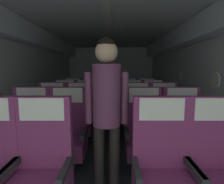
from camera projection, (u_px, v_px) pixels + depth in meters
name	position (u px, v px, depth m)	size (l,w,h in m)	color
ground	(108.00, 134.00, 3.63)	(3.67, 7.85, 0.02)	#23282D
fuselage_shell	(109.00, 56.00, 3.71)	(3.55, 7.50, 2.26)	silver
seat_a_left_aisle	(41.00, 171.00, 1.51)	(0.52, 0.46, 1.09)	#38383D
seat_a_right_aisle	(218.00, 171.00, 1.51)	(0.52, 0.46, 1.09)	#38383D
seat_a_right_window	(162.00, 171.00, 1.51)	(0.52, 0.46, 1.09)	#38383D
seat_b_left_window	(31.00, 135.00, 2.35)	(0.52, 0.46, 1.09)	#38383D
seat_b_left_aisle	(68.00, 135.00, 2.34)	(0.52, 0.46, 1.09)	#38383D
seat_b_right_aisle	(182.00, 136.00, 2.32)	(0.52, 0.46, 1.09)	#38383D
seat_b_right_window	(144.00, 135.00, 2.34)	(0.52, 0.46, 1.09)	#38383D
seat_c_left_window	(52.00, 118.00, 3.17)	(0.52, 0.46, 1.09)	#38383D
seat_c_left_aisle	(79.00, 118.00, 3.16)	(0.52, 0.46, 1.09)	#38383D
seat_c_right_aisle	(164.00, 118.00, 3.14)	(0.52, 0.46, 1.09)	#38383D
seat_c_right_window	(137.00, 118.00, 3.15)	(0.52, 0.46, 1.09)	#38383D
seat_d_left_window	(65.00, 108.00, 3.98)	(0.52, 0.46, 1.09)	#38383D
seat_d_left_aisle	(86.00, 108.00, 3.99)	(0.52, 0.46, 1.09)	#38383D
seat_d_right_aisle	(153.00, 108.00, 3.97)	(0.52, 0.46, 1.09)	#38383D
seat_d_right_window	(132.00, 108.00, 3.99)	(0.52, 0.46, 1.09)	#38383D
seat_e_left_window	(73.00, 101.00, 4.83)	(0.52, 0.46, 1.09)	#38383D
seat_e_left_aisle	(91.00, 101.00, 4.81)	(0.52, 0.46, 1.09)	#38383D
seat_e_right_aisle	(147.00, 101.00, 4.80)	(0.52, 0.46, 1.09)	#38383D
seat_e_right_window	(129.00, 101.00, 4.81)	(0.52, 0.46, 1.09)	#38383D
flight_attendant	(107.00, 101.00, 1.74)	(0.43, 0.28, 1.64)	black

